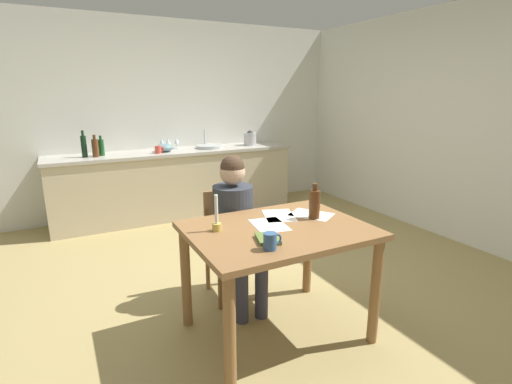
{
  "coord_description": "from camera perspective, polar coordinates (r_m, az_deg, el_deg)",
  "views": [
    {
      "loc": [
        -1.41,
        -2.8,
        1.67
      ],
      "look_at": [
        0.03,
        -0.03,
        0.85
      ],
      "focal_mm": 27.01,
      "sensor_mm": 36.0,
      "label": 1
    }
  ],
  "objects": [
    {
      "name": "coffee_mug",
      "position": [
        2.21,
        2.16,
        -7.28
      ],
      "size": [
        0.12,
        0.08,
        0.1
      ],
      "color": "#33598C",
      "rests_on": "dining_table"
    },
    {
      "name": "wall_right",
      "position": [
        4.9,
        27.81,
        8.73
      ],
      "size": [
        0.12,
        5.2,
        2.6
      ],
      "primitive_type": "cube",
      "color": "silver",
      "rests_on": "ground"
    },
    {
      "name": "teacup_on_counter",
      "position": [
        5.07,
        -14.27,
        6.11
      ],
      "size": [
        0.12,
        0.08,
        0.1
      ],
      "color": "#D84C3F",
      "rests_on": "kitchen_counter"
    },
    {
      "name": "wine_bottle_on_table",
      "position": [
        2.74,
        8.65,
        -1.73
      ],
      "size": [
        0.08,
        0.08,
        0.25
      ],
      "color": "#593319",
      "rests_on": "dining_table"
    },
    {
      "name": "wine_glass_by_kettle",
      "position": [
        5.4,
        -12.88,
        7.34
      ],
      "size": [
        0.07,
        0.07,
        0.15
      ],
      "color": "silver",
      "rests_on": "kitchen_counter"
    },
    {
      "name": "wine_glass_back_left",
      "position": [
        5.38,
        -13.77,
        7.26
      ],
      "size": [
        0.07,
        0.07,
        0.15
      ],
      "color": "silver",
      "rests_on": "kitchen_counter"
    },
    {
      "name": "bottle_oil",
      "position": [
        5.06,
        -24.13,
        6.25
      ],
      "size": [
        0.06,
        0.06,
        0.32
      ],
      "color": "black",
      "rests_on": "kitchen_counter"
    },
    {
      "name": "person_seated",
      "position": [
        3.04,
        -2.97,
        -4.37
      ],
      "size": [
        0.34,
        0.61,
        1.19
      ],
      "color": "#333842",
      "rests_on": "ground"
    },
    {
      "name": "chair_at_table",
      "position": [
        3.23,
        -3.87,
        -6.76
      ],
      "size": [
        0.43,
        0.43,
        0.87
      ],
      "color": "olive",
      "rests_on": "ground"
    },
    {
      "name": "book_magazine",
      "position": [
        2.34,
        1.76,
        -6.93
      ],
      "size": [
        0.17,
        0.21,
        0.03
      ],
      "primitive_type": "cube",
      "rotation": [
        0.0,
        0.0,
        -0.28
      ],
      "color": "olive",
      "rests_on": "dining_table"
    },
    {
      "name": "kitchen_counter",
      "position": [
        5.37,
        -11.59,
        1.33
      ],
      "size": [
        3.23,
        0.64,
        0.9
      ],
      "color": "beige",
      "rests_on": "ground"
    },
    {
      "name": "paper_bill",
      "position": [
        2.8,
        3.44,
        -3.49
      ],
      "size": [
        0.3,
        0.35,
        0.0
      ],
      "primitive_type": "cube",
      "rotation": [
        0.0,
        0.0,
        -0.34
      ],
      "color": "white",
      "rests_on": "dining_table"
    },
    {
      "name": "mixing_bowl",
      "position": [
        5.21,
        -13.45,
        6.41
      ],
      "size": [
        0.23,
        0.23,
        0.1
      ],
      "primitive_type": "ellipsoid",
      "color": "#668C99",
      "rests_on": "kitchen_counter"
    },
    {
      "name": "dining_table",
      "position": [
        2.61,
        3.24,
        -7.79
      ],
      "size": [
        1.18,
        0.9,
        0.79
      ],
      "color": "olive",
      "rests_on": "ground"
    },
    {
      "name": "wine_glass_near_sink",
      "position": [
        5.44,
        -11.69,
        7.45
      ],
      "size": [
        0.07,
        0.07,
        0.15
      ],
      "color": "silver",
      "rests_on": "kitchen_counter"
    },
    {
      "name": "paper_letter",
      "position": [
        2.85,
        8.16,
        -3.32
      ],
      "size": [
        0.34,
        0.36,
        0.0
      ],
      "primitive_type": "cube",
      "rotation": [
        0.0,
        0.0,
        0.59
      ],
      "color": "white",
      "rests_on": "dining_table"
    },
    {
      "name": "stovetop_kettle",
      "position": [
        5.68,
        -0.9,
        7.94
      ],
      "size": [
        0.18,
        0.18,
        0.22
      ],
      "color": "#B7BABF",
      "rests_on": "kitchen_counter"
    },
    {
      "name": "ground_plane",
      "position": [
        3.56,
        -0.72,
        -13.61
      ],
      "size": [
        5.2,
        5.2,
        0.04
      ],
      "primitive_type": "cube",
      "color": "tan"
    },
    {
      "name": "paper_envelope",
      "position": [
        2.61,
        2.0,
        -4.89
      ],
      "size": [
        0.25,
        0.32,
        0.0
      ],
      "primitive_type": "cube",
      "rotation": [
        0.0,
        0.0,
        -0.15
      ],
      "color": "white",
      "rests_on": "dining_table"
    },
    {
      "name": "sink_unit",
      "position": [
        5.44,
        -6.98,
        6.73
      ],
      "size": [
        0.36,
        0.36,
        0.24
      ],
      "color": "#B2B7BC",
      "rests_on": "kitchen_counter"
    },
    {
      "name": "candlestick",
      "position": [
        2.5,
        -5.85,
        -4.3
      ],
      "size": [
        0.06,
        0.06,
        0.24
      ],
      "color": "gold",
      "rests_on": "dining_table"
    },
    {
      "name": "bottle_vinegar",
      "position": [
        5.03,
        -22.71,
        6.09
      ],
      "size": [
        0.08,
        0.08,
        0.27
      ],
      "color": "#593319",
      "rests_on": "kitchen_counter"
    },
    {
      "name": "wall_back",
      "position": [
        5.59,
        -13.09,
        10.57
      ],
      "size": [
        5.2,
        0.12,
        2.6
      ],
      "primitive_type": "cube",
      "color": "silver",
      "rests_on": "ground"
    },
    {
      "name": "bottle_wine_red",
      "position": [
        5.11,
        -21.94,
        6.18
      ],
      "size": [
        0.07,
        0.07,
        0.25
      ],
      "color": "#194C23",
      "rests_on": "kitchen_counter"
    }
  ]
}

